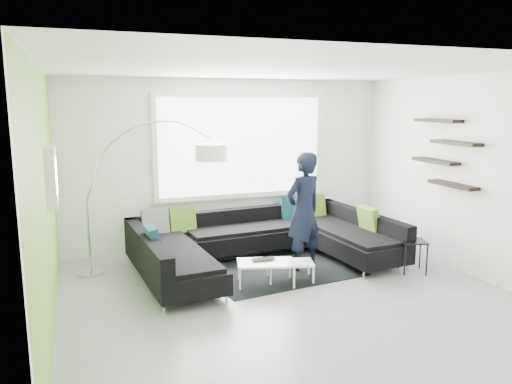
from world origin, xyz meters
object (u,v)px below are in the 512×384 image
at_px(arc_lamp, 86,200).
at_px(sectional_sofa, 265,244).
at_px(person, 304,211).
at_px(laptop, 265,260).
at_px(side_table, 413,256).
at_px(coffee_table, 278,271).

bearing_deg(arc_lamp, sectional_sofa, -2.84).
bearing_deg(person, laptop, 9.61).
bearing_deg(side_table, arc_lamp, 161.04).
relative_size(person, laptop, 5.21).
distance_m(person, laptop, 1.01).
relative_size(coffee_table, person, 0.56).
bearing_deg(sectional_sofa, side_table, -31.41).
distance_m(arc_lamp, side_table, 4.69).
relative_size(sectional_sofa, coffee_table, 3.98).
distance_m(arc_lamp, person, 3.07).
distance_m(coffee_table, arc_lamp, 2.84).
bearing_deg(person, coffee_table, 17.82).
bearing_deg(person, sectional_sofa, -49.14).
xyz_separation_m(arc_lamp, person, (2.95, -0.82, -0.22)).
xyz_separation_m(sectional_sofa, laptop, (-0.28, -0.69, -0.02)).
height_order(sectional_sofa, arc_lamp, arc_lamp).
xyz_separation_m(sectional_sofa, side_table, (1.90, -0.97, -0.12)).
bearing_deg(coffee_table, laptop, -167.01).
distance_m(side_table, person, 1.69).
relative_size(arc_lamp, side_table, 4.61).
bearing_deg(side_table, laptop, 172.70).
bearing_deg(arc_lamp, side_table, -9.62).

